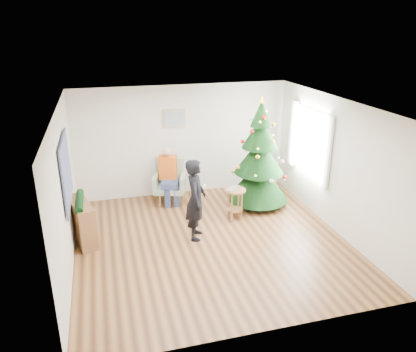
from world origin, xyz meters
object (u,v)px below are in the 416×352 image
object	(u,v)px
armchair	(170,186)
console	(82,222)
stool	(235,203)
standing_man	(196,200)
christmas_tree	(259,157)

from	to	relation	value
armchair	console	distance (m)	2.36
stool	console	distance (m)	3.09
standing_man	console	distance (m)	2.17
standing_man	christmas_tree	bearing A→B (deg)	-39.44
stool	armchair	size ratio (longest dim) A/B	0.67
stool	christmas_tree	bearing A→B (deg)	37.30
standing_man	console	xyz separation A→B (m)	(-2.09, 0.42, -0.39)
stool	armchair	distance (m)	1.70
stool	standing_man	distance (m)	1.23
christmas_tree	standing_man	xyz separation A→B (m)	(-1.72, -1.14, -0.32)
christmas_tree	standing_man	bearing A→B (deg)	-146.50
standing_man	console	bearing A→B (deg)	95.72
christmas_tree	stool	bearing A→B (deg)	-142.70
stool	console	bearing A→B (deg)	-177.01
console	standing_man	bearing A→B (deg)	-26.35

